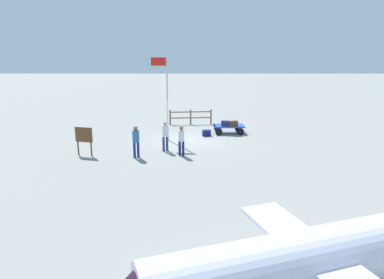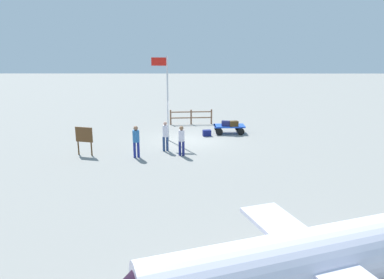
{
  "view_description": "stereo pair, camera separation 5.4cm",
  "coord_description": "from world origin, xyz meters",
  "px_view_note": "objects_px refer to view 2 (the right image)",
  "views": [
    {
      "loc": [
        -0.21,
        22.41,
        5.72
      ],
      "look_at": [
        -0.22,
        6.0,
        1.54
      ],
      "focal_mm": 34.02,
      "sensor_mm": 36.0,
      "label": 1
    },
    {
      "loc": [
        -0.27,
        22.41,
        5.72
      ],
      "look_at": [
        -0.22,
        6.0,
        1.54
      ],
      "focal_mm": 34.02,
      "sensor_mm": 36.0,
      "label": 2
    }
  ],
  "objects_px": {
    "worker_trailing": "(136,139)",
    "signboard": "(84,137)",
    "suitcase_dark": "(226,123)",
    "worker_supervisor": "(165,135)",
    "suitcase_maroon": "(207,133)",
    "worker_lead": "(182,139)",
    "flagpole": "(166,92)",
    "suitcase_tan": "(234,124)",
    "luggage_cart": "(229,127)",
    "airplane_near": "(303,262)"
  },
  "relations": [
    {
      "from": "worker_supervisor",
      "to": "suitcase_maroon",
      "type": "bearing_deg",
      "value": -124.53
    },
    {
      "from": "worker_supervisor",
      "to": "airplane_near",
      "type": "relative_size",
      "value": 0.19
    },
    {
      "from": "suitcase_maroon",
      "to": "airplane_near",
      "type": "bearing_deg",
      "value": 95.2
    },
    {
      "from": "worker_lead",
      "to": "suitcase_maroon",
      "type": "bearing_deg",
      "value": -108.84
    },
    {
      "from": "suitcase_dark",
      "to": "suitcase_maroon",
      "type": "relative_size",
      "value": 1.04
    },
    {
      "from": "worker_lead",
      "to": "worker_supervisor",
      "type": "relative_size",
      "value": 0.97
    },
    {
      "from": "suitcase_dark",
      "to": "suitcase_tan",
      "type": "distance_m",
      "value": 0.52
    },
    {
      "from": "luggage_cart",
      "to": "airplane_near",
      "type": "xyz_separation_m",
      "value": [
        0.03,
        17.19,
        0.73
      ]
    },
    {
      "from": "airplane_near",
      "to": "signboard",
      "type": "relative_size",
      "value": 5.63
    },
    {
      "from": "worker_trailing",
      "to": "worker_supervisor",
      "type": "bearing_deg",
      "value": -138.81
    },
    {
      "from": "suitcase_dark",
      "to": "worker_supervisor",
      "type": "height_order",
      "value": "worker_supervisor"
    },
    {
      "from": "suitcase_maroon",
      "to": "worker_lead",
      "type": "bearing_deg",
      "value": 71.16
    },
    {
      "from": "worker_lead",
      "to": "flagpole",
      "type": "relative_size",
      "value": 0.31
    },
    {
      "from": "suitcase_dark",
      "to": "worker_supervisor",
      "type": "relative_size",
      "value": 0.36
    },
    {
      "from": "suitcase_maroon",
      "to": "suitcase_dark",
      "type": "bearing_deg",
      "value": -158.36
    },
    {
      "from": "worker_lead",
      "to": "signboard",
      "type": "relative_size",
      "value": 1.06
    },
    {
      "from": "suitcase_dark",
      "to": "worker_lead",
      "type": "height_order",
      "value": "worker_lead"
    },
    {
      "from": "suitcase_tan",
      "to": "flagpole",
      "type": "height_order",
      "value": "flagpole"
    },
    {
      "from": "suitcase_maroon",
      "to": "luggage_cart",
      "type": "bearing_deg",
      "value": -152.69
    },
    {
      "from": "worker_trailing",
      "to": "flagpole",
      "type": "bearing_deg",
      "value": -109.89
    },
    {
      "from": "suitcase_tan",
      "to": "worker_supervisor",
      "type": "relative_size",
      "value": 0.38
    },
    {
      "from": "luggage_cart",
      "to": "flagpole",
      "type": "relative_size",
      "value": 0.4
    },
    {
      "from": "suitcase_dark",
      "to": "signboard",
      "type": "bearing_deg",
      "value": 31.4
    },
    {
      "from": "airplane_near",
      "to": "flagpole",
      "type": "height_order",
      "value": "flagpole"
    },
    {
      "from": "suitcase_maroon",
      "to": "suitcase_tan",
      "type": "bearing_deg",
      "value": -166.94
    },
    {
      "from": "suitcase_tan",
      "to": "suitcase_maroon",
      "type": "height_order",
      "value": "suitcase_tan"
    },
    {
      "from": "luggage_cart",
      "to": "signboard",
      "type": "relative_size",
      "value": 1.35
    },
    {
      "from": "suitcase_dark",
      "to": "flagpole",
      "type": "distance_m",
      "value": 4.82
    },
    {
      "from": "worker_supervisor",
      "to": "suitcase_tan",
      "type": "bearing_deg",
      "value": -136.87
    },
    {
      "from": "worker_trailing",
      "to": "airplane_near",
      "type": "bearing_deg",
      "value": 115.15
    },
    {
      "from": "luggage_cart",
      "to": "worker_lead",
      "type": "height_order",
      "value": "worker_lead"
    },
    {
      "from": "worker_trailing",
      "to": "worker_lead",
      "type": "bearing_deg",
      "value": -171.46
    },
    {
      "from": "worker_trailing",
      "to": "signboard",
      "type": "xyz_separation_m",
      "value": [
        2.87,
        -0.44,
        0.0
      ]
    },
    {
      "from": "flagpole",
      "to": "luggage_cart",
      "type": "bearing_deg",
      "value": -154.72
    },
    {
      "from": "flagpole",
      "to": "suitcase_maroon",
      "type": "bearing_deg",
      "value": -155.96
    },
    {
      "from": "suitcase_maroon",
      "to": "flagpole",
      "type": "bearing_deg",
      "value": 24.04
    },
    {
      "from": "suitcase_dark",
      "to": "worker_trailing",
      "type": "bearing_deg",
      "value": 45.85
    },
    {
      "from": "suitcase_maroon",
      "to": "worker_lead",
      "type": "height_order",
      "value": "worker_lead"
    },
    {
      "from": "suitcase_tan",
      "to": "airplane_near",
      "type": "distance_m",
      "value": 16.83
    },
    {
      "from": "suitcase_tan",
      "to": "suitcase_dark",
      "type": "bearing_deg",
      "value": -10.37
    },
    {
      "from": "luggage_cart",
      "to": "worker_trailing",
      "type": "bearing_deg",
      "value": 46.04
    },
    {
      "from": "suitcase_dark",
      "to": "worker_trailing",
      "type": "distance_m",
      "value": 7.5
    },
    {
      "from": "worker_supervisor",
      "to": "airplane_near",
      "type": "height_order",
      "value": "airplane_near"
    },
    {
      "from": "suitcase_maroon",
      "to": "worker_lead",
      "type": "xyz_separation_m",
      "value": [
        1.54,
        4.51,
        0.75
      ]
    },
    {
      "from": "flagpole",
      "to": "worker_trailing",
      "type": "bearing_deg",
      "value": 70.11
    },
    {
      "from": "suitcase_dark",
      "to": "suitcase_tan",
      "type": "xyz_separation_m",
      "value": [
        -0.51,
        0.09,
        0.0
      ]
    },
    {
      "from": "luggage_cart",
      "to": "flagpole",
      "type": "bearing_deg",
      "value": 25.28
    },
    {
      "from": "worker_lead",
      "to": "signboard",
      "type": "height_order",
      "value": "worker_lead"
    },
    {
      "from": "suitcase_dark",
      "to": "suitcase_tan",
      "type": "bearing_deg",
      "value": 169.63
    },
    {
      "from": "suitcase_tan",
      "to": "worker_lead",
      "type": "height_order",
      "value": "worker_lead"
    }
  ]
}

